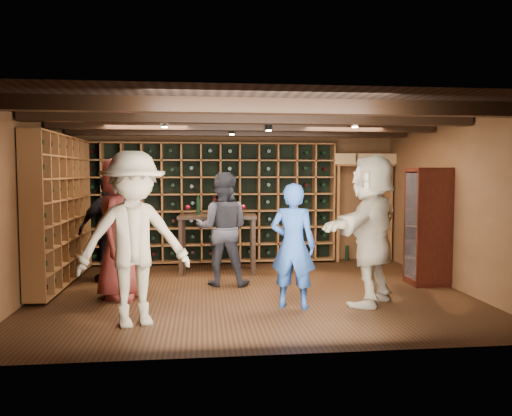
{
  "coord_description": "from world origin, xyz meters",
  "views": [
    {
      "loc": [
        -0.71,
        -7.01,
        1.7
      ],
      "look_at": [
        0.09,
        0.2,
        1.19
      ],
      "focal_mm": 35.0,
      "sensor_mm": 36.0,
      "label": 1
    }
  ],
  "objects": [
    {
      "name": "display_cabinet",
      "position": [
        2.71,
        0.2,
        0.86
      ],
      "size": [
        0.55,
        0.5,
        1.75
      ],
      "color": "#38110B",
      "rests_on": "ground"
    },
    {
      "name": "wine_rack_left",
      "position": [
        -2.83,
        0.82,
        1.15
      ],
      "size": [
        0.3,
        2.65,
        2.2
      ],
      "color": "brown",
      "rests_on": "ground"
    },
    {
      "name": "man_grey_suit",
      "position": [
        -0.39,
        0.51,
        0.86
      ],
      "size": [
        0.93,
        0.78,
        1.71
      ],
      "primitive_type": "imported",
      "rotation": [
        0.0,
        0.0,
        2.97
      ],
      "color": "black",
      "rests_on": "ground"
    },
    {
      "name": "man_blue_shirt",
      "position": [
        0.43,
        -0.89,
        0.79
      ],
      "size": [
        0.68,
        0.57,
        1.58
      ],
      "primitive_type": "imported",
      "rotation": [
        0.0,
        0.0,
        2.75
      ],
      "color": "navy",
      "rests_on": "ground"
    },
    {
      "name": "guest_beige",
      "position": [
        1.48,
        -0.81,
        0.97
      ],
      "size": [
        1.62,
        1.73,
        1.95
      ],
      "primitive_type": "imported",
      "rotation": [
        0.0,
        0.0,
        3.99
      ],
      "color": "tan",
      "rests_on": "ground"
    },
    {
      "name": "ground",
      "position": [
        0.0,
        0.0,
        0.0
      ],
      "size": [
        6.0,
        6.0,
        0.0
      ],
      "primitive_type": "plane",
      "color": "#331C0E",
      "rests_on": "ground"
    },
    {
      "name": "tasting_table",
      "position": [
        -0.44,
        1.46,
        0.86
      ],
      "size": [
        1.35,
        0.73,
        1.27
      ],
      "rotation": [
        0.0,
        0.0,
        -0.06
      ],
      "color": "black",
      "rests_on": "ground"
    },
    {
      "name": "crate_shelf",
      "position": [
        2.41,
        2.32,
        1.57
      ],
      "size": [
        1.2,
        0.32,
        2.07
      ],
      "color": "brown",
      "rests_on": "ground"
    },
    {
      "name": "guest_woman_black",
      "position": [
        -2.13,
        0.93,
        0.83
      ],
      "size": [
        1.03,
        0.89,
        1.67
      ],
      "primitive_type": "imported",
      "rotation": [
        0.0,
        0.0,
        3.75
      ],
      "color": "black",
      "rests_on": "ground"
    },
    {
      "name": "room_shell",
      "position": [
        0.0,
        0.05,
        2.42
      ],
      "size": [
        6.0,
        6.0,
        6.0
      ],
      "color": "brown",
      "rests_on": "ground"
    },
    {
      "name": "wine_rack_back",
      "position": [
        -0.52,
        2.33,
        1.15
      ],
      "size": [
        4.65,
        0.3,
        2.2
      ],
      "color": "brown",
      "rests_on": "ground"
    },
    {
      "name": "guest_khaki",
      "position": [
        -1.45,
        -1.41,
        0.97
      ],
      "size": [
        1.42,
        1.09,
        1.94
      ],
      "primitive_type": "imported",
      "rotation": [
        0.0,
        0.0,
        0.33
      ],
      "color": "#84765B",
      "rests_on": "ground"
    },
    {
      "name": "guest_red_floral",
      "position": [
        -1.8,
        -0.12,
        0.96
      ],
      "size": [
        0.84,
        1.07,
        1.92
      ],
      "primitive_type": "imported",
      "rotation": [
        0.0,
        0.0,
        1.29
      ],
      "color": "maroon",
      "rests_on": "ground"
    }
  ]
}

